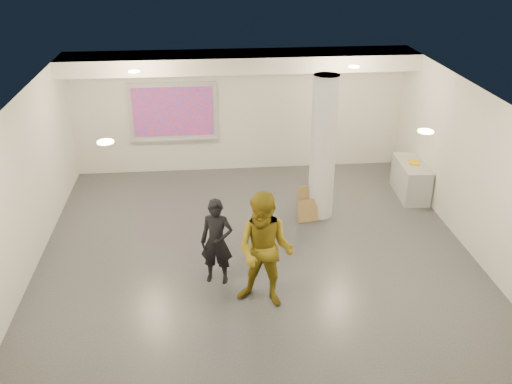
{
  "coord_description": "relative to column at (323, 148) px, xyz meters",
  "views": [
    {
      "loc": [
        -0.9,
        -8.8,
        5.61
      ],
      "look_at": [
        0.0,
        0.4,
        1.25
      ],
      "focal_mm": 40.0,
      "sensor_mm": 36.0,
      "label": 1
    }
  ],
  "objects": [
    {
      "name": "floor",
      "position": [
        -1.5,
        -1.8,
        -1.5
      ],
      "size": [
        8.0,
        9.0,
        0.01
      ],
      "primitive_type": "cube",
      "color": "#34373C",
      "rests_on": "ground"
    },
    {
      "name": "ceiling",
      "position": [
        -1.5,
        -1.8,
        1.5
      ],
      "size": [
        8.0,
        9.0,
        0.01
      ],
      "primitive_type": "cube",
      "color": "white",
      "rests_on": "floor"
    },
    {
      "name": "wall_back",
      "position": [
        -1.5,
        2.7,
        0.0
      ],
      "size": [
        8.0,
        0.01,
        3.0
      ],
      "primitive_type": "cube",
      "color": "silver",
      "rests_on": "floor"
    },
    {
      "name": "wall_front",
      "position": [
        -1.5,
        -6.3,
        0.0
      ],
      "size": [
        8.0,
        0.01,
        3.0
      ],
      "primitive_type": "cube",
      "color": "silver",
      "rests_on": "floor"
    },
    {
      "name": "wall_left",
      "position": [
        -5.5,
        -1.8,
        0.0
      ],
      "size": [
        0.01,
        9.0,
        3.0
      ],
      "primitive_type": "cube",
      "color": "silver",
      "rests_on": "floor"
    },
    {
      "name": "wall_right",
      "position": [
        2.5,
        -1.8,
        0.0
      ],
      "size": [
        0.01,
        9.0,
        3.0
      ],
      "primitive_type": "cube",
      "color": "silver",
      "rests_on": "floor"
    },
    {
      "name": "soffit_band",
      "position": [
        -1.5,
        2.15,
        1.32
      ],
      "size": [
        8.0,
        1.1,
        0.36
      ],
      "primitive_type": "cube",
      "color": "white",
      "rests_on": "ceiling"
    },
    {
      "name": "downlight_nw",
      "position": [
        -3.7,
        0.7,
        1.48
      ],
      "size": [
        0.22,
        0.22,
        0.02
      ],
      "primitive_type": "cylinder",
      "color": "#F4CB88",
      "rests_on": "ceiling"
    },
    {
      "name": "downlight_ne",
      "position": [
        0.7,
        0.7,
        1.48
      ],
      "size": [
        0.22,
        0.22,
        0.02
      ],
      "primitive_type": "cylinder",
      "color": "#F4CB88",
      "rests_on": "ceiling"
    },
    {
      "name": "downlight_sw",
      "position": [
        -3.7,
        -3.3,
        1.48
      ],
      "size": [
        0.22,
        0.22,
        0.02
      ],
      "primitive_type": "cylinder",
      "color": "#F4CB88",
      "rests_on": "ceiling"
    },
    {
      "name": "downlight_se",
      "position": [
        0.7,
        -3.3,
        1.48
      ],
      "size": [
        0.22,
        0.22,
        0.02
      ],
      "primitive_type": "cylinder",
      "color": "#F4CB88",
      "rests_on": "ceiling"
    },
    {
      "name": "column",
      "position": [
        0.0,
        0.0,
        0.0
      ],
      "size": [
        0.52,
        0.52,
        3.0
      ],
      "primitive_type": "cylinder",
      "color": "silver",
      "rests_on": "floor"
    },
    {
      "name": "projection_screen",
      "position": [
        -3.1,
        2.65,
        0.03
      ],
      "size": [
        2.1,
        0.13,
        1.42
      ],
      "color": "silver",
      "rests_on": "wall_back"
    },
    {
      "name": "credenza",
      "position": [
        2.22,
        0.75,
        -1.11
      ],
      "size": [
        0.63,
        1.37,
        0.78
      ],
      "primitive_type": "cube",
      "rotation": [
        0.0,
        0.0,
        -0.06
      ],
      "color": "#9A9DA0",
      "rests_on": "floor"
    },
    {
      "name": "postit_pad",
      "position": [
        2.25,
        0.75,
        -0.7
      ],
      "size": [
        0.29,
        0.35,
        0.03
      ],
      "primitive_type": "cube",
      "rotation": [
        0.0,
        0.0,
        -0.24
      ],
      "color": "gold",
      "rests_on": "credenza"
    },
    {
      "name": "cardboard_back",
      "position": [
        -0.17,
        -0.04,
        -1.16
      ],
      "size": [
        0.66,
        0.32,
        0.68
      ],
      "primitive_type": "cube",
      "rotation": [
        -0.23,
        0.0,
        0.18
      ],
      "color": "olive",
      "rests_on": "floor"
    },
    {
      "name": "cardboard_front",
      "position": [
        -0.32,
        -0.26,
        -1.26
      ],
      "size": [
        0.45,
        0.22,
        0.47
      ],
      "primitive_type": "cube",
      "rotation": [
        -0.25,
        0.0,
        0.15
      ],
      "color": "olive",
      "rests_on": "floor"
    },
    {
      "name": "woman",
      "position": [
        -2.25,
        -2.27,
        -0.74
      ],
      "size": [
        0.63,
        0.49,
        1.53
      ],
      "primitive_type": "imported",
      "rotation": [
        0.0,
        0.0,
        -0.25
      ],
      "color": "black",
      "rests_on": "floor"
    },
    {
      "name": "man",
      "position": [
        -1.51,
        -2.98,
        -0.53
      ],
      "size": [
        1.16,
        1.05,
        1.95
      ],
      "primitive_type": "imported",
      "rotation": [
        0.0,
        0.0,
        -0.4
      ],
      "color": "olive",
      "rests_on": "floor"
    }
  ]
}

